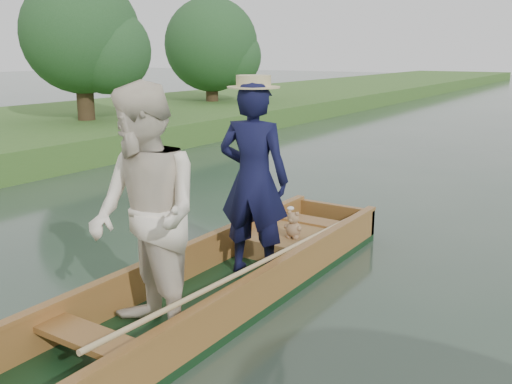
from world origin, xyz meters
The scene contains 3 objects.
ground centered at (0.00, 0.00, 0.00)m, with size 120.00×120.00×0.00m, color #283D30.
trees_far centered at (0.01, 7.89, 2.48)m, with size 22.74×12.91×4.25m.
punt centered at (0.02, -0.31, 0.82)m, with size 1.26×5.00×2.14m.
Camera 1 is at (3.08, -4.11, 2.34)m, focal length 40.00 mm.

